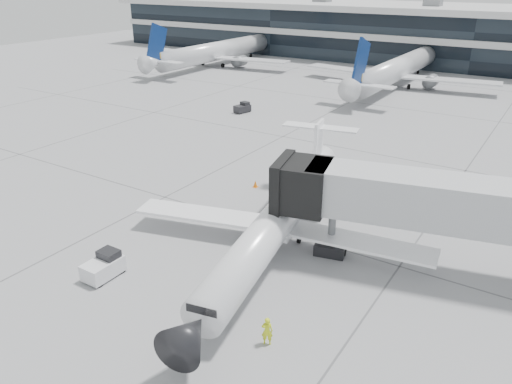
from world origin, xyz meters
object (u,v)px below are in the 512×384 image
Objects in this scene: jet_bridge at (457,205)px; baggage_tug at (104,266)px; regional_jet at (277,219)px; ramp_worker at (267,331)px.

baggage_tug is at bearing -159.77° from jet_bridge.
regional_jet is at bearing 51.45° from baggage_tug.
jet_bridge reaches higher than ramp_worker.
baggage_tug is (-17.74, -11.71, -4.01)m from jet_bridge.
ramp_worker is (4.57, -8.79, -1.26)m from regional_jet.
regional_jet is 11.50m from baggage_tug.
jet_bridge reaches higher than regional_jet.
regional_jet is 16.23× the size of ramp_worker.
jet_bridge is at bearing -143.65° from ramp_worker.
baggage_tug is (-11.69, -0.13, -0.10)m from ramp_worker.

